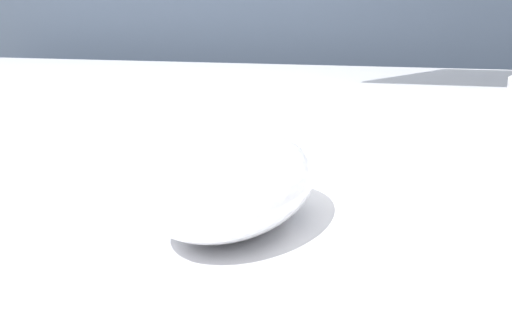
{
  "coord_description": "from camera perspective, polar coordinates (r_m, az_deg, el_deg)",
  "views": [
    {
      "loc": [
        0.12,
        -0.58,
        0.81
      ],
      "look_at": [
        0.03,
        -0.28,
        0.74
      ],
      "focal_mm": 42.0,
      "sensor_mm": 36.0,
      "label": 1
    }
  ],
  "objects": [
    {
      "name": "partition_panel",
      "position": [
        1.32,
        10.81,
        3.53
      ],
      "size": [
        5.0,
        0.03,
        1.17
      ],
      "color": "#333D4C",
      "rests_on": "ground_plane"
    },
    {
      "name": "keyboard",
      "position": [
        0.5,
        4.74,
        3.71
      ],
      "size": [
        0.42,
        0.19,
        0.02
      ],
      "rotation": [
        0.0,
        0.0,
        -0.1
      ],
      "color": "silver",
      "rests_on": "desk"
    },
    {
      "name": "computer_mouse_near",
      "position": [
        0.28,
        -2.02,
        -2.1
      ],
      "size": [
        0.08,
        0.12,
        0.04
      ],
      "rotation": [
        0.0,
        0.0,
        -0.07
      ],
      "color": "white",
      "rests_on": "desk"
    }
  ]
}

